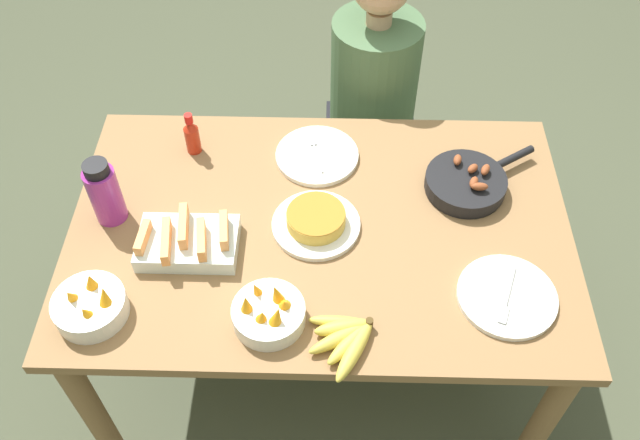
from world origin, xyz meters
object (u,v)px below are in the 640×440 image
(banana_bunch, at_px, (347,337))
(fruit_bowl_citrus, at_px, (90,306))
(skillet, at_px, (467,183))
(water_bottle, at_px, (105,193))
(person_figure, at_px, (371,126))
(empty_plate_far_left, at_px, (317,156))
(hot_sauce_bottle, at_px, (192,135))
(frittata_plate_center, at_px, (316,221))
(fruit_bowl_mango, at_px, (269,313))
(melon_tray, at_px, (188,241))
(empty_plate_near_front, at_px, (507,296))

(banana_bunch, distance_m, fruit_bowl_citrus, 0.67)
(banana_bunch, relative_size, skillet, 0.57)
(water_bottle, relative_size, person_figure, 0.18)
(empty_plate_far_left, relative_size, hot_sauce_bottle, 1.76)
(frittata_plate_center, xyz_separation_m, hot_sauce_bottle, (-0.40, 0.30, 0.04))
(banana_bunch, distance_m, frittata_plate_center, 0.39)
(skillet, relative_size, frittata_plate_center, 1.36)
(fruit_bowl_mango, xyz_separation_m, person_figure, (0.30, 1.02, -0.28))
(melon_tray, distance_m, empty_plate_near_front, 0.88)
(empty_plate_far_left, height_order, hot_sauce_bottle, hot_sauce_bottle)
(frittata_plate_center, relative_size, hot_sauce_bottle, 1.72)
(skillet, bearing_deg, frittata_plate_center, 166.26)
(fruit_bowl_mango, xyz_separation_m, hot_sauce_bottle, (-0.28, 0.62, 0.03))
(person_figure, bearing_deg, skillet, -64.46)
(banana_bunch, xyz_separation_m, empty_plate_near_front, (0.43, 0.14, -0.01))
(water_bottle, bearing_deg, hot_sauce_bottle, 54.19)
(melon_tray, relative_size, frittata_plate_center, 1.08)
(melon_tray, relative_size, skillet, 0.79)
(banana_bunch, bearing_deg, person_figure, 84.68)
(skillet, bearing_deg, hot_sauce_bottle, 137.16)
(frittata_plate_center, bearing_deg, melon_tray, -165.52)
(fruit_bowl_mango, bearing_deg, water_bottle, 144.78)
(melon_tray, bearing_deg, hot_sauce_bottle, 96.10)
(person_figure, bearing_deg, hot_sauce_bottle, -145.68)
(water_bottle, bearing_deg, person_figure, 40.78)
(banana_bunch, height_order, empty_plate_far_left, banana_bunch)
(melon_tray, distance_m, fruit_bowl_citrus, 0.31)
(fruit_bowl_mango, bearing_deg, banana_bunch, -15.77)
(frittata_plate_center, height_order, water_bottle, water_bottle)
(frittata_plate_center, xyz_separation_m, empty_plate_near_front, (0.51, -0.23, -0.02))
(empty_plate_near_front, bearing_deg, empty_plate_far_left, 135.22)
(banana_bunch, bearing_deg, hot_sauce_bottle, 125.59)
(fruit_bowl_citrus, relative_size, person_figure, 0.16)
(banana_bunch, bearing_deg, empty_plate_far_left, 98.10)
(skillet, bearing_deg, fruit_bowl_citrus, 171.40)
(empty_plate_near_front, relative_size, hot_sauce_bottle, 1.79)
(empty_plate_near_front, relative_size, empty_plate_far_left, 1.02)
(skillet, distance_m, frittata_plate_center, 0.48)
(empty_plate_near_front, xyz_separation_m, empty_plate_far_left, (-0.52, 0.52, -0.00))
(banana_bunch, relative_size, fruit_bowl_citrus, 1.05)
(skillet, xyz_separation_m, hot_sauce_bottle, (-0.85, 0.15, 0.04))
(empty_plate_far_left, height_order, person_figure, person_figure)
(frittata_plate_center, bearing_deg, fruit_bowl_mango, -109.47)
(banana_bunch, height_order, melon_tray, melon_tray)
(melon_tray, xyz_separation_m, empty_plate_near_front, (0.87, -0.14, -0.03))
(banana_bunch, bearing_deg, empty_plate_near_front, 18.23)
(empty_plate_near_front, height_order, empty_plate_far_left, same)
(empty_plate_near_front, bearing_deg, skillet, 99.42)
(skillet, height_order, fruit_bowl_mango, fruit_bowl_mango)
(hot_sauce_bottle, relative_size, person_figure, 0.12)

